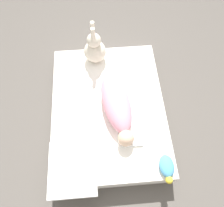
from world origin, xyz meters
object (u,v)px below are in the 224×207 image
Objects in this scene: pillow at (73,169)px; turtle_plush at (167,167)px; swaddled_baby at (117,105)px; bunny_plush at (95,49)px.

pillow is 1.92× the size of turtle_plush.
pillow is at bearing -93.62° from turtle_plush.
pillow is 0.63m from turtle_plush.
swaddled_baby is 1.66× the size of pillow.
pillow is (0.43, -0.33, -0.04)m from swaddled_baby.
turtle_plush is (0.47, 0.29, -0.05)m from swaddled_baby.
swaddled_baby is 0.54m from pillow.
swaddled_baby is at bearing 142.42° from pillow.
turtle_plush is (0.04, 0.62, -0.01)m from pillow.
swaddled_baby is at bearing 15.24° from bunny_plush.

